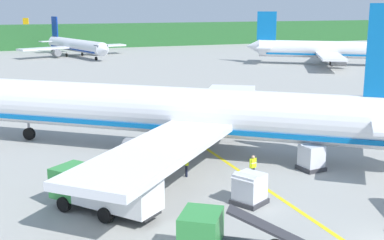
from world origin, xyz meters
The scene contains 13 objects.
ground centered at (0.00, 48.00, -0.10)m, with size 240.00×320.00×0.20m, color #999993.
distant_treeline centered at (0.00, 127.23, 3.29)m, with size 216.00×6.00×6.57m, color #28602D.
airliner_foreground centered at (-4.28, 19.49, 3.39)m, with size 34.95×29.93×11.90m.
airliner_mid_apron centered at (45.61, 66.65, 2.99)m, with size 31.65×27.01×10.48m.
airliner_far_taxiway centered at (-0.39, 102.83, 2.55)m, with size 25.76×30.87×8.95m.
airliner_distant centered at (0.44, 179.91, 1.99)m, with size 19.22×18.48×6.97m.
service_truck_baggage centered at (-12.53, 9.55, 1.43)m, with size 5.94×6.70×2.44m.
service_truck_catering centered at (-8.39, 1.59, 1.16)m, with size 6.87×5.67×2.79m.
cargo_container_near centered at (-4.11, 7.79, 0.96)m, with size 2.43×2.43×2.03m.
cargo_container_mid centered at (3.09, 11.99, 0.94)m, with size 1.84×1.84×1.99m.
crew_loader_left centered at (-1.86, 11.61, 1.03)m, with size 0.61×0.34×1.74m.
crew_loader_right centered at (-5.92, 13.81, 1.04)m, with size 0.29×0.63×1.75m.
apron_guide_line centered at (-1.88, 14.84, 0.01)m, with size 0.30×60.00×0.01m, color yellow.
Camera 1 is at (-17.73, -18.09, 11.78)m, focal length 47.71 mm.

